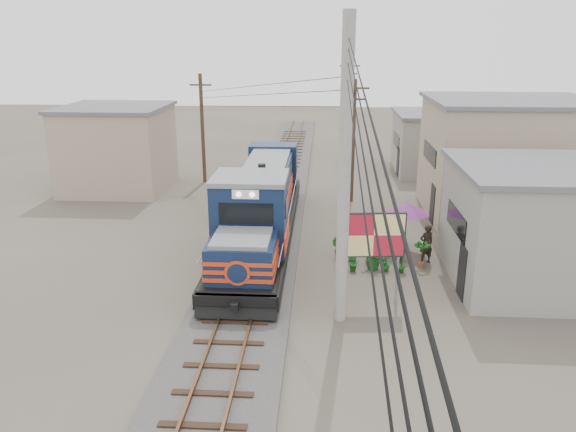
# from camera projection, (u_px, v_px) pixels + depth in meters

# --- Properties ---
(ground) EXTENTS (120.00, 120.00, 0.00)m
(ground) POSITION_uv_depth(u_px,v_px,m) (241.00, 309.00, 19.92)
(ground) COLOR #473F35
(ground) RESTS_ON ground
(ballast) EXTENTS (3.60, 70.00, 0.16)m
(ballast) POSITION_uv_depth(u_px,v_px,m) (268.00, 219.00, 29.39)
(ballast) COLOR #595651
(ballast) RESTS_ON ground
(track) EXTENTS (1.15, 70.00, 0.12)m
(track) POSITION_uv_depth(u_px,v_px,m) (268.00, 216.00, 29.34)
(track) COLOR #51331E
(track) RESTS_ON ground
(locomotive) EXTENTS (2.94, 15.98, 3.96)m
(locomotive) POSITION_uv_depth(u_px,v_px,m) (261.00, 207.00, 25.88)
(locomotive) COLOR black
(locomotive) RESTS_ON ground
(utility_pole_main) EXTENTS (0.40, 0.40, 10.00)m
(utility_pole_main) POSITION_uv_depth(u_px,v_px,m) (344.00, 177.00, 17.70)
(utility_pole_main) COLOR #9E9B93
(utility_pole_main) RESTS_ON ground
(wooden_pole_mid) EXTENTS (1.60, 0.24, 7.00)m
(wooden_pole_mid) POSITION_uv_depth(u_px,v_px,m) (353.00, 139.00, 31.82)
(wooden_pole_mid) COLOR #4C3826
(wooden_pole_mid) RESTS_ON ground
(wooden_pole_far) EXTENTS (1.60, 0.24, 7.50)m
(wooden_pole_far) POSITION_uv_depth(u_px,v_px,m) (349.00, 105.00, 45.02)
(wooden_pole_far) COLOR #4C3826
(wooden_pole_far) RESTS_ON ground
(wooden_pole_left) EXTENTS (1.60, 0.24, 7.00)m
(wooden_pole_left) POSITION_uv_depth(u_px,v_px,m) (202.00, 126.00, 36.19)
(wooden_pole_left) COLOR #4C3826
(wooden_pole_left) RESTS_ON ground
(power_lines) EXTENTS (9.65, 19.00, 3.30)m
(power_lines) POSITION_uv_depth(u_px,v_px,m) (260.00, 75.00, 25.68)
(power_lines) COLOR black
(power_lines) RESTS_ON ground
(shophouse_front) EXTENTS (7.35, 6.30, 4.70)m
(shophouse_front) POSITION_uv_depth(u_px,v_px,m) (550.00, 226.00, 21.35)
(shophouse_front) COLOR gray
(shophouse_front) RESTS_ON ground
(shophouse_mid) EXTENTS (8.40, 7.35, 6.20)m
(shophouse_mid) POSITION_uv_depth(u_px,v_px,m) (506.00, 158.00, 29.61)
(shophouse_mid) COLOR tan
(shophouse_mid) RESTS_ON ground
(shophouse_back) EXTENTS (6.30, 6.30, 4.20)m
(shophouse_back) POSITION_uv_depth(u_px,v_px,m) (439.00, 142.00, 39.51)
(shophouse_back) COLOR gray
(shophouse_back) RESTS_ON ground
(shophouse_left) EXTENTS (6.30, 6.30, 5.20)m
(shophouse_left) POSITION_uv_depth(u_px,v_px,m) (117.00, 148.00, 34.92)
(shophouse_left) COLOR tan
(shophouse_left) RESTS_ON ground
(billboard) EXTENTS (2.24, 0.32, 3.46)m
(billboard) POSITION_uv_depth(u_px,v_px,m) (373.00, 237.00, 19.54)
(billboard) COLOR #99999E
(billboard) RESTS_ON ground
(market_umbrella) EXTENTS (2.59, 2.59, 2.26)m
(market_umbrella) POSITION_uv_depth(u_px,v_px,m) (407.00, 208.00, 24.80)
(market_umbrella) COLOR black
(market_umbrella) RESTS_ON ground
(vendor) EXTENTS (0.73, 0.61, 1.72)m
(vendor) POSITION_uv_depth(u_px,v_px,m) (426.00, 244.00, 23.74)
(vendor) COLOR black
(vendor) RESTS_ON ground
(plant_nursery) EXTENTS (3.30, 1.91, 1.07)m
(plant_nursery) POSITION_uv_depth(u_px,v_px,m) (371.00, 255.00, 23.56)
(plant_nursery) COLOR #185017
(plant_nursery) RESTS_ON ground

